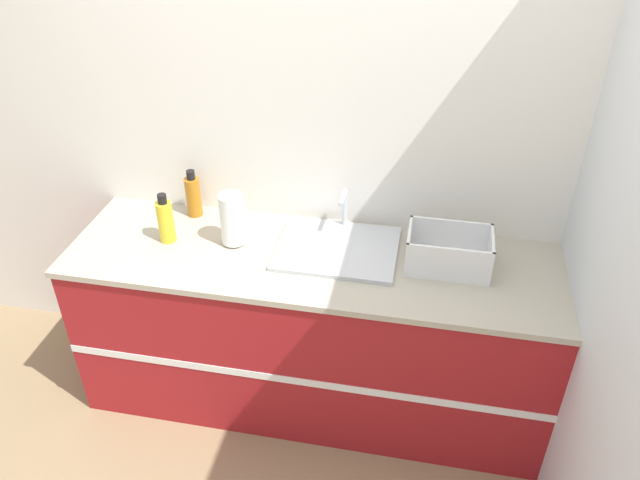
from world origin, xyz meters
TOP-DOWN VIEW (x-y plane):
  - ground_plane at (0.00, 0.00)m, footprint 12.00×12.00m
  - wall_back at (0.00, 0.68)m, footprint 4.62×0.06m
  - wall_right at (1.14, 0.33)m, footprint 0.06×2.65m
  - counter_cabinet at (0.00, 0.33)m, footprint 2.25×0.68m
  - sink at (0.10, 0.40)m, footprint 0.55×0.43m
  - paper_towel_roll at (-0.38, 0.37)m, footprint 0.11×0.11m
  - dish_rack at (0.59, 0.37)m, footprint 0.36×0.23m
  - bottle_yellow at (-0.69, 0.33)m, footprint 0.07×0.07m
  - bottle_amber at (-0.65, 0.57)m, footprint 0.07×0.07m

SIDE VIEW (x-z plane):
  - ground_plane at x=0.00m, z-range 0.00..0.00m
  - counter_cabinet at x=0.00m, z-range 0.00..0.88m
  - sink at x=0.10m, z-range 0.79..1.01m
  - dish_rack at x=0.59m, z-range 0.86..1.03m
  - bottle_amber at x=-0.65m, z-range 0.87..1.11m
  - bottle_yellow at x=-0.69m, z-range 0.87..1.11m
  - paper_towel_roll at x=-0.38m, z-range 0.89..1.14m
  - wall_back at x=0.00m, z-range 0.00..2.60m
  - wall_right at x=1.14m, z-range 0.00..2.60m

